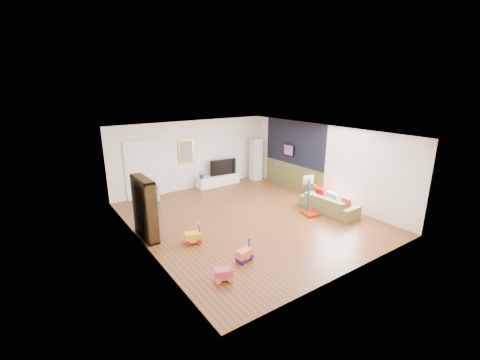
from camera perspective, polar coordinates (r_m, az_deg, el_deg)
floor at (r=10.15m, az=1.29°, el=-6.77°), size 6.50×7.50×0.00m
ceiling at (r=9.41m, az=1.40°, el=8.50°), size 6.50×7.50×0.00m
wall_back at (r=12.83m, az=-8.57°, el=4.38°), size 6.50×0.00×2.70m
wall_front at (r=7.18m, az=19.31°, el=-6.28°), size 6.50×0.00×2.70m
wall_left at (r=8.30m, az=-17.15°, el=-2.98°), size 0.00×7.50×2.70m
wall_right at (r=11.84m, az=14.20°, el=3.03°), size 0.00×7.50×2.70m
navy_accent at (r=12.67m, az=9.56°, el=6.49°), size 0.01×3.20×1.70m
olive_wainscot at (r=12.97m, az=9.28°, el=0.62°), size 0.01×3.20×1.00m
doorway at (r=12.17m, az=-16.46°, el=1.76°), size 1.45×0.06×2.10m
painting_back at (r=12.65m, az=-9.55°, el=5.09°), size 0.62×0.06×0.92m
artwork_right at (r=12.83m, az=8.67°, el=5.29°), size 0.04×0.56×0.46m
media_console at (r=13.33m, az=-3.91°, el=-0.05°), size 1.84×0.48×0.43m
tall_cabinet at (r=13.97m, az=2.80°, el=3.69°), size 0.45×0.45×1.81m
bookshelf at (r=8.98m, az=-16.58°, el=-4.87°), size 0.32×1.16×1.69m
sofa at (r=10.91m, az=15.48°, el=-4.10°), size 0.86×1.98×0.57m
basketball_hoop at (r=10.41m, az=12.53°, el=-2.80°), size 0.53×0.60×1.28m
ride_on_yellow at (r=8.60m, az=-8.44°, el=-9.39°), size 0.49×0.39×0.57m
ride_on_orange at (r=7.76m, az=0.79°, el=-12.39°), size 0.44×0.33×0.53m
ride_on_pink at (r=7.07m, az=-2.93°, el=-15.68°), size 0.44×0.36×0.51m
child at (r=11.04m, az=-14.48°, el=-2.91°), size 0.38×0.36×0.88m
tv at (r=13.33m, az=-3.23°, el=2.40°), size 1.16×0.27×0.66m
vase_plant at (r=12.83m, az=-6.82°, el=1.03°), size 0.38×0.35×0.35m
pillow_left at (r=10.69m, az=18.35°, el=-3.85°), size 0.16×0.36×0.35m
pillow_center at (r=10.99m, az=16.09°, el=-3.09°), size 0.12×0.41×0.41m
pillow_right at (r=11.36m, az=14.07°, el=-2.28°), size 0.11×0.39×0.39m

